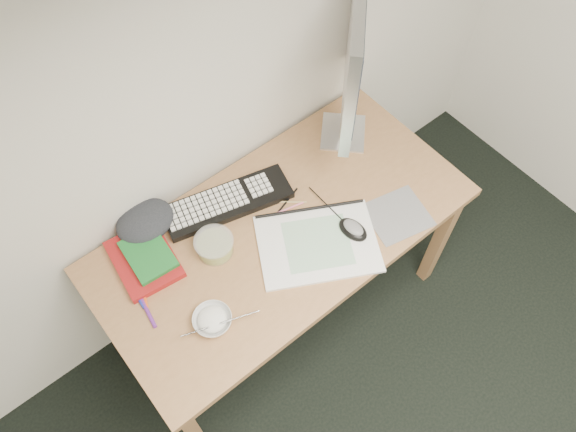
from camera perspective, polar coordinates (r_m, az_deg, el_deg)
name	(u,v)px	position (r m, az deg, el deg)	size (l,w,h in m)	color
desk	(282,239)	(2.12, -0.60, -2.33)	(1.40, 0.70, 0.75)	#AA7A4E
mousepad	(397,215)	(2.12, 11.06, 0.09)	(0.22, 0.20, 0.00)	slate
sketchpad	(318,244)	(2.01, 3.03, -2.84)	(0.42, 0.30, 0.01)	white
keyboard	(228,202)	(2.11, -6.15, 1.41)	(0.48, 0.15, 0.03)	black
monitor	(353,55)	(2.03, 6.60, 15.93)	(0.43, 0.43, 0.66)	silver
mouse	(353,228)	(2.03, 6.65, -1.20)	(0.07, 0.12, 0.04)	black
rice_bowl	(213,320)	(1.89, -7.67, -10.47)	(0.13, 0.13, 0.04)	silver
chopsticks	(220,323)	(1.85, -6.89, -10.78)	(0.02, 0.02, 0.25)	#B0B0B2
fruit_tub	(215,246)	(1.99, -7.48, -3.01)	(0.14, 0.14, 0.07)	#CCC848
book_red	(144,259)	(2.04, -14.40, -4.30)	(0.20, 0.26, 0.03)	maroon
book_green	(148,254)	(2.02, -14.02, -3.78)	(0.14, 0.20, 0.02)	#1B6E2A
cloth_lump	(145,221)	(2.09, -14.33, -0.52)	(0.18, 0.15, 0.08)	#292C31
pencil_pink	(281,212)	(2.08, -0.75, 0.45)	(0.01, 0.01, 0.19)	pink
pencil_tan	(282,202)	(2.11, -0.58, 1.44)	(0.01, 0.01, 0.18)	tan
pencil_black	(284,205)	(2.10, -0.42, 1.12)	(0.01, 0.01, 0.18)	black
marker_blue	(135,292)	(1.99, -15.29, -7.47)	(0.01, 0.01, 0.14)	#2130B3
marker_orange	(143,293)	(1.99, -14.47, -7.57)	(0.01, 0.01, 0.12)	orange
marker_purple	(147,310)	(1.96, -14.16, -9.21)	(0.01, 0.01, 0.14)	#672790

